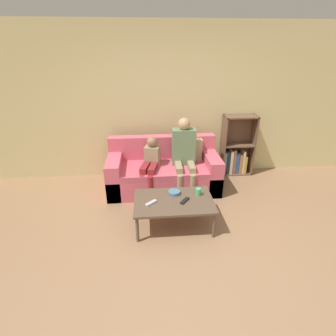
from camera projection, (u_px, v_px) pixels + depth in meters
ground_plane at (186, 259)px, 3.00m from camera, size 22.00×22.00×0.00m
wall_back at (168, 104)px, 4.54m from camera, size 12.00×0.06×2.60m
couch at (164, 172)px, 4.40m from camera, size 1.81×0.84×0.83m
bookshelf at (235, 152)px, 4.87m from camera, size 0.58×0.28×1.10m
coffee_table at (174, 202)px, 3.43m from camera, size 1.03×0.68×0.39m
person_adult at (184, 151)px, 4.20m from camera, size 0.38×0.60×1.20m
person_child at (150, 163)px, 4.17m from camera, size 0.37×0.63×0.91m
cup_near at (198, 192)px, 3.51m from camera, size 0.07×0.07×0.10m
tv_remote_0 at (151, 203)px, 3.34m from camera, size 0.16×0.15×0.02m
tv_remote_1 at (185, 201)px, 3.38m from camera, size 0.14×0.16×0.02m
snack_bowl at (174, 192)px, 3.55m from camera, size 0.16×0.16×0.05m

